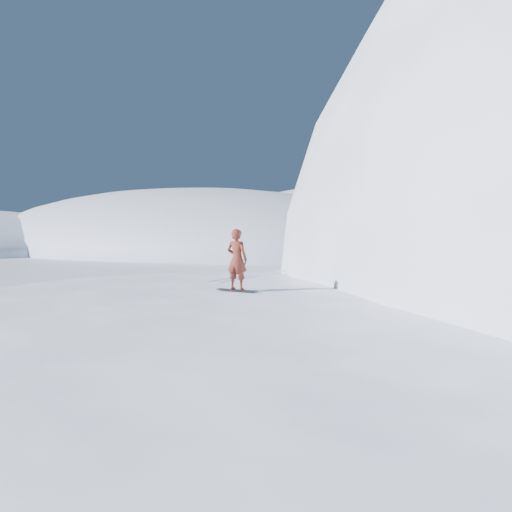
% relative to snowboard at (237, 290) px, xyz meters
% --- Properties ---
extents(ground, '(400.00, 400.00, 0.00)m').
position_rel_snowboard_xyz_m(ground, '(-2.46, -0.91, -2.41)').
color(ground, white).
rests_on(ground, ground).
extents(near_ridge, '(36.00, 28.00, 4.80)m').
position_rel_snowboard_xyz_m(near_ridge, '(-1.46, 2.09, -2.41)').
color(near_ridge, white).
rests_on(near_ridge, ground).
extents(far_ridge_a, '(120.00, 70.00, 28.00)m').
position_rel_snowboard_xyz_m(far_ridge_a, '(-72.46, 59.09, -2.41)').
color(far_ridge_a, white).
rests_on(far_ridge_a, ground).
extents(far_ridge_c, '(140.00, 90.00, 36.00)m').
position_rel_snowboard_xyz_m(far_ridge_c, '(-42.46, 109.09, -2.41)').
color(far_ridge_c, white).
rests_on(far_ridge_c, ground).
extents(wind_bumps, '(16.00, 14.40, 1.00)m').
position_rel_snowboard_xyz_m(wind_bumps, '(-3.02, 1.21, -2.41)').
color(wind_bumps, white).
rests_on(wind_bumps, ground).
extents(snowboard, '(1.49, 0.54, 0.02)m').
position_rel_snowboard_xyz_m(snowboard, '(0.00, 0.00, 0.00)').
color(snowboard, black).
rests_on(snowboard, near_ridge).
extents(snowboarder, '(0.81, 0.61, 2.01)m').
position_rel_snowboard_xyz_m(snowboarder, '(0.00, 0.00, 1.02)').
color(snowboarder, maroon).
rests_on(snowboarder, snowboard).
extents(vapor_plume, '(8.86, 7.08, 6.20)m').
position_rel_snowboard_xyz_m(vapor_plume, '(-47.76, 39.70, -2.41)').
color(vapor_plume, white).
rests_on(vapor_plume, ground).
extents(board_tracks, '(1.43, 5.95, 0.04)m').
position_rel_snowboard_xyz_m(board_tracks, '(-2.85, 4.32, 0.01)').
color(board_tracks, silver).
rests_on(board_tracks, ground).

